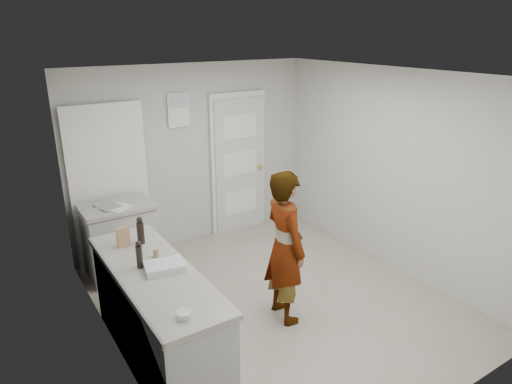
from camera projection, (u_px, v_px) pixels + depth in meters
ground at (275, 300)px, 5.19m from camera, size 4.00×4.00×0.00m
room_shell at (184, 174)px, 6.30m from camera, size 4.00×4.00×4.00m
main_counter at (158, 319)px, 4.14m from camera, size 0.64×1.96×0.93m
side_counter at (121, 242)px, 5.63m from camera, size 0.84×0.61×0.93m
person at (285, 247)px, 4.65m from camera, size 0.45×0.63×1.63m
cake_mix_box at (123, 237)px, 4.39m from camera, size 0.12×0.06×0.19m
spice_jar at (156, 253)px, 4.20m from camera, size 0.05×0.05×0.08m
oil_cruet_a at (140, 231)px, 4.44m from camera, size 0.07×0.07×0.28m
oil_cruet_b at (139, 255)px, 3.99m from camera, size 0.06×0.06×0.26m
baking_dish at (165, 267)px, 3.99m from camera, size 0.38×0.30×0.06m
egg_bowl at (184, 314)px, 3.33m from camera, size 0.12×0.12×0.04m
papers at (114, 207)px, 5.39m from camera, size 0.42×0.44×0.01m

